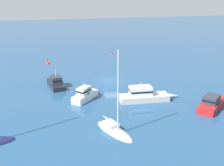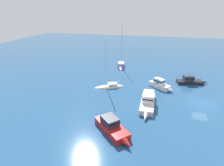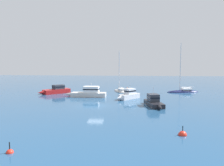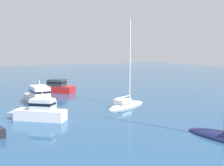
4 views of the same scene
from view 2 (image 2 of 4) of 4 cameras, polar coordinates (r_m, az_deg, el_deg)
The scene contains 7 objects.
ground_plane at distance 35.19m, azimuth 26.32°, elevation -5.86°, with size 160.00×160.00×0.00m, color navy.
motor_cruiser at distance 38.55m, azimuth 14.86°, elevation -0.49°, with size 5.15×4.57×2.65m.
sloop at distance 37.91m, azimuth -0.86°, elevation -1.10°, with size 6.28×4.26×10.03m.
launch at distance 43.03m, azimuth 23.15°, elevation 0.72°, with size 6.73×2.94×3.01m.
powerboat at distance 31.20m, azimuth 11.09°, elevation -5.69°, with size 2.24×8.60×2.85m.
yacht at distance 51.32m, azimuth 2.89°, elevation 5.25°, with size 3.80×7.84×11.76m.
motor_cruiser_1 at distance 24.81m, azimuth 0.05°, elevation -13.54°, with size 6.26×6.20×1.88m.
Camera 2 is at (-8.32, -30.57, 15.31)m, focal length 29.29 mm.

